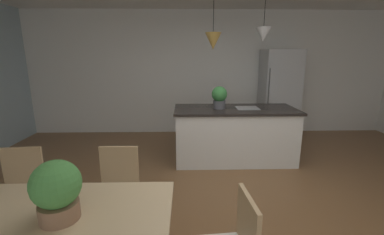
% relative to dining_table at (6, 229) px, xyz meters
% --- Properties ---
extents(ground_plane, '(10.00, 8.40, 0.04)m').
position_rel_dining_table_xyz_m(ground_plane, '(1.70, 1.17, -0.70)').
color(ground_plane, brown).
extents(wall_back_kitchen, '(10.00, 0.12, 2.70)m').
position_rel_dining_table_xyz_m(wall_back_kitchen, '(1.70, 4.43, 0.67)').
color(wall_back_kitchen, white).
rests_on(wall_back_kitchen, ground_plane).
extents(dining_table, '(2.07, 0.95, 0.75)m').
position_rel_dining_table_xyz_m(dining_table, '(0.00, 0.00, 0.00)').
color(dining_table, '#D1B284').
rests_on(dining_table, ground_plane).
extents(chair_far_left, '(0.43, 0.43, 0.87)m').
position_rel_dining_table_xyz_m(chair_far_left, '(-0.47, 0.84, -0.21)').
color(chair_far_left, tan).
rests_on(chair_far_left, ground_plane).
extents(chair_far_right, '(0.41, 0.41, 0.87)m').
position_rel_dining_table_xyz_m(chair_far_right, '(0.47, 0.84, -0.21)').
color(chair_far_right, tan).
rests_on(chair_far_right, ground_plane).
extents(kitchen_island, '(1.99, 0.86, 0.91)m').
position_rel_dining_table_xyz_m(kitchen_island, '(1.95, 2.68, -0.22)').
color(kitchen_island, silver).
rests_on(kitchen_island, ground_plane).
extents(refrigerator, '(0.75, 0.67, 1.87)m').
position_rel_dining_table_xyz_m(refrigerator, '(3.15, 4.03, 0.25)').
color(refrigerator, '#B2B5B7').
rests_on(refrigerator, ground_plane).
extents(pendant_over_island_main, '(0.25, 0.25, 0.87)m').
position_rel_dining_table_xyz_m(pendant_over_island_main, '(1.57, 2.68, 1.28)').
color(pendant_over_island_main, black).
extents(pendant_over_island_aux, '(0.23, 0.23, 0.75)m').
position_rel_dining_table_xyz_m(pendant_over_island_aux, '(2.34, 2.68, 1.38)').
color(pendant_over_island_aux, black).
extents(potted_plant_on_island, '(0.25, 0.25, 0.36)m').
position_rel_dining_table_xyz_m(potted_plant_on_island, '(1.68, 2.68, 0.41)').
color(potted_plant_on_island, '#4C4C51').
rests_on(potted_plant_on_island, kitchen_island).
extents(potted_plant_on_table, '(0.30, 0.30, 0.39)m').
position_rel_dining_table_xyz_m(potted_plant_on_table, '(0.35, 0.00, 0.27)').
color(potted_plant_on_table, '#8C664C').
rests_on(potted_plant_on_table, dining_table).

